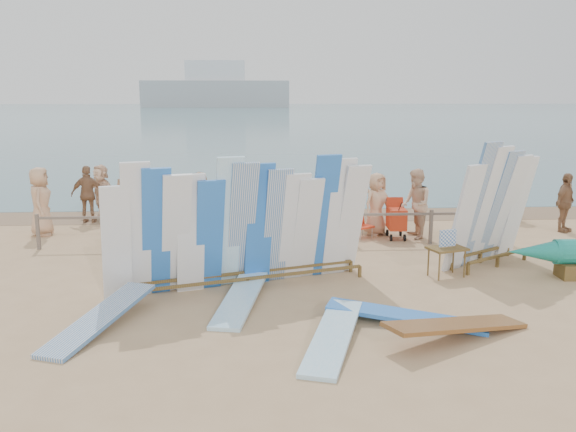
{
  "coord_description": "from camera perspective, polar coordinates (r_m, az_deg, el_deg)",
  "views": [
    {
      "loc": [
        -0.58,
        -12.2,
        3.82
      ],
      "look_at": [
        0.2,
        1.61,
        1.06
      ],
      "focal_mm": 38.0,
      "sensor_mm": 36.0,
      "label": 1
    }
  ],
  "objects": [
    {
      "name": "beach_chair_right",
      "position": [
        16.69,
        6.8,
        -1.17
      ],
      "size": [
        0.75,
        0.76,
        0.85
      ],
      "rotation": [
        0.0,
        0.0,
        0.58
      ],
      "color": "red",
      "rests_on": "ground"
    },
    {
      "name": "beachgoer_extra_0",
      "position": [
        20.16,
        19.9,
        1.98
      ],
      "size": [
        0.87,
        1.11,
        1.6
      ],
      "primitive_type": "imported",
      "rotation": [
        0.0,
        0.0,
        4.21
      ],
      "color": "tan",
      "rests_on": "ground"
    },
    {
      "name": "ground",
      "position": [
        12.8,
        -0.49,
        -6.09
      ],
      "size": [
        160.0,
        160.0,
        0.0
      ],
      "primitive_type": "plane",
      "color": "tan",
      "rests_on": "ground"
    },
    {
      "name": "beachgoer_4",
      "position": [
        17.03,
        -0.11,
        1.06
      ],
      "size": [
        0.49,
        0.97,
        1.6
      ],
      "primitive_type": "imported",
      "rotation": [
        0.0,
        0.0,
        4.8
      ],
      "color": "#8C6042",
      "rests_on": "ground"
    },
    {
      "name": "beachgoer_3",
      "position": [
        17.4,
        -4.57,
        1.19
      ],
      "size": [
        1.08,
        0.89,
        1.57
      ],
      "primitive_type": "imported",
      "rotation": [
        0.0,
        0.0,
        3.69
      ],
      "color": "tan",
      "rests_on": "ground"
    },
    {
      "name": "beachgoer_5",
      "position": [
        18.21,
        5.86,
        1.91
      ],
      "size": [
        1.48,
        1.55,
        1.75
      ],
      "primitive_type": "imported",
      "rotation": [
        0.0,
        0.0,
        0.83
      ],
      "color": "beige",
      "rests_on": "ground"
    },
    {
      "name": "ocean",
      "position": [
        140.26,
        -3.06,
        9.71
      ],
      "size": [
        320.0,
        240.0,
        0.02
      ],
      "primitive_type": "cube",
      "color": "#446E79",
      "rests_on": "ground"
    },
    {
      "name": "flat_board_a",
      "position": [
        11.46,
        -4.45,
        -8.25
      ],
      "size": [
        1.07,
        2.76,
        0.24
      ],
      "primitive_type": "cube",
      "rotation": [
        0.06,
        0.0,
        -0.19
      ],
      "color": "#97D3F2",
      "rests_on": "ground"
    },
    {
      "name": "beachgoer_1",
      "position": [
        18.8,
        -14.94,
        1.83
      ],
      "size": [
        0.65,
        0.39,
        1.72
      ],
      "primitive_type": "imported",
      "rotation": [
        0.0,
        0.0,
        0.08
      ],
      "color": "#8C6042",
      "rests_on": "ground"
    },
    {
      "name": "beachgoer_6",
      "position": [
        16.94,
        8.29,
        1.12
      ],
      "size": [
        0.93,
        0.8,
        1.73
      ],
      "primitive_type": "imported",
      "rotation": [
        0.0,
        0.0,
        0.58
      ],
      "color": "tan",
      "rests_on": "ground"
    },
    {
      "name": "beachgoer_8",
      "position": [
        16.71,
        11.85,
        1.11
      ],
      "size": [
        0.46,
        0.93,
        1.89
      ],
      "primitive_type": "imported",
      "rotation": [
        0.0,
        0.0,
        4.74
      ],
      "color": "beige",
      "rests_on": "ground"
    },
    {
      "name": "flat_board_c",
      "position": [
        10.3,
        15.47,
        -10.94
      ],
      "size": [
        2.65,
        1.69,
        0.44
      ],
      "primitive_type": "cube",
      "rotation": [
        0.14,
        0.0,
        2.03
      ],
      "color": "brown",
      "rests_on": "ground"
    },
    {
      "name": "beach_chair_left",
      "position": [
        16.35,
        -1.48,
        -1.4
      ],
      "size": [
        0.55,
        0.57,
        0.8
      ],
      "rotation": [
        0.0,
        0.0,
        0.1
      ],
      "color": "red",
      "rests_on": "ground"
    },
    {
      "name": "wet_sand_strip",
      "position": [
        19.79,
        -1.5,
        0.14
      ],
      "size": [
        40.0,
        2.6,
        0.01
      ],
      "primitive_type": "cube",
      "color": "#826549",
      "rests_on": "ground"
    },
    {
      "name": "beachgoer_extra_1",
      "position": [
        19.36,
        -18.2,
        1.94
      ],
      "size": [
        1.03,
        0.46,
        1.74
      ],
      "primitive_type": "imported",
      "rotation": [
        0.0,
        0.0,
        3.12
      ],
      "color": "#8C6042",
      "rests_on": "ground"
    },
    {
      "name": "vendor_table",
      "position": [
        13.44,
        14.61,
        -4.1
      ],
      "size": [
        0.9,
        0.76,
        1.03
      ],
      "rotation": [
        0.0,
        0.0,
        0.31
      ],
      "color": "brown",
      "rests_on": "ground"
    },
    {
      "name": "beachgoer_0",
      "position": [
        18.05,
        -22.15,
        1.27
      ],
      "size": [
        0.57,
        0.98,
        1.89
      ],
      "primitive_type": "imported",
      "rotation": [
        0.0,
        0.0,
        1.72
      ],
      "color": "tan",
      "rests_on": "ground"
    },
    {
      "name": "beachgoer_2",
      "position": [
        16.79,
        -8.09,
        1.08
      ],
      "size": [
        0.94,
        0.81,
        1.76
      ],
      "primitive_type": "imported",
      "rotation": [
        0.0,
        0.0,
        5.7
      ],
      "color": "beige",
      "rests_on": "ground"
    },
    {
      "name": "distant_ship",
      "position": [
        192.55,
        -6.79,
        11.65
      ],
      "size": [
        45.0,
        8.0,
        14.0
      ],
      "color": "#999EA3",
      "rests_on": "ocean"
    },
    {
      "name": "fence",
      "position": [
        15.55,
        -1.03,
        -0.57
      ],
      "size": [
        12.08,
        0.08,
        0.9
      ],
      "color": "#6F6054",
      "rests_on": "ground"
    },
    {
      "name": "flat_board_d",
      "position": [
        10.74,
        10.94,
        -9.79
      ],
      "size": [
        2.73,
        1.43,
        0.25
      ],
      "primitive_type": "cube",
      "rotation": [
        0.07,
        0.0,
        1.23
      ],
      "color": "blue",
      "rests_on": "ground"
    },
    {
      "name": "beachgoer_10",
      "position": [
        18.85,
        24.5,
        1.14
      ],
      "size": [
        1.03,
        0.95,
        1.67
      ],
      "primitive_type": "imported",
      "rotation": [
        0.0,
        0.0,
        0.68
      ],
      "color": "#8C6042",
      "rests_on": "ground"
    },
    {
      "name": "flat_board_e",
      "position": [
        10.77,
        -17.13,
        -10.04
      ],
      "size": [
        1.47,
        2.71,
        0.38
      ],
      "primitive_type": "cube",
      "rotation": [
        0.12,
        0.0,
        -0.36
      ],
      "color": "silver",
      "rests_on": "ground"
    },
    {
      "name": "beachgoer_11",
      "position": [
        19.95,
        -17.08,
        2.21
      ],
      "size": [
        1.51,
        1.44,
        1.7
      ],
      "primitive_type": "imported",
      "rotation": [
        0.0,
        0.0,
        5.55
      ],
      "color": "beige",
      "rests_on": "ground"
    },
    {
      "name": "flat_board_b",
      "position": [
        9.78,
        4.24,
        -11.76
      ],
      "size": [
        1.34,
        2.74,
        0.25
      ],
      "primitive_type": "cube",
      "rotation": [
        0.07,
        0.0,
        -0.3
      ],
      "color": "#97D3F2",
      "rests_on": "ground"
    },
    {
      "name": "side_surfboard_rack",
      "position": [
        14.42,
        18.52,
        0.54
      ],
      "size": [
        2.44,
        1.88,
        2.87
      ],
      "rotation": [
        0.0,
        0.0,
        0.57
      ],
      "color": "brown",
      "rests_on": "ground"
    },
    {
      "name": "main_surfboard_rack",
      "position": [
        12.11,
        -4.18,
        -1.22
      ],
      "size": [
        5.29,
        2.25,
        2.69
      ],
      "rotation": [
        0.0,
        0.0,
        0.31
      ],
      "color": "brown",
      "rests_on": "ground"
    },
    {
      "name": "stroller",
      "position": [
        16.68,
        10.09,
        -0.62
      ],
      "size": [
        0.58,
        0.81,
        1.08
      ],
      "rotation": [
        0.0,
        0.0,
        -0.05
      ],
      "color": "red",
      "rests_on": "ground"
    }
  ]
}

